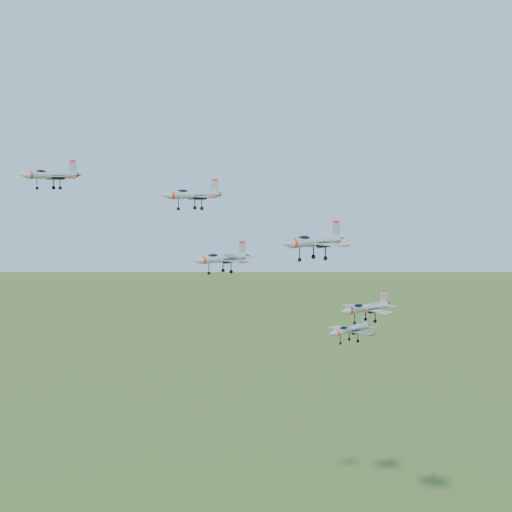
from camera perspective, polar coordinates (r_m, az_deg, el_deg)
jet_lead at (r=113.02m, az=-16.12°, el=6.26°), size 10.66×8.87×2.85m
jet_left_high at (r=110.82m, az=-5.13°, el=4.92°), size 11.47×9.47×3.07m
jet_right_high at (r=101.77m, az=4.63°, el=1.19°), size 13.10×10.81×3.50m
jet_left_low at (r=132.37m, az=-2.78°, el=-0.17°), size 13.60×11.17×3.64m
jet_right_low at (r=126.18m, az=8.78°, el=-4.11°), size 12.64×10.39×3.39m
jet_trail at (r=141.72m, az=7.51°, el=-5.86°), size 12.48×10.28×3.34m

